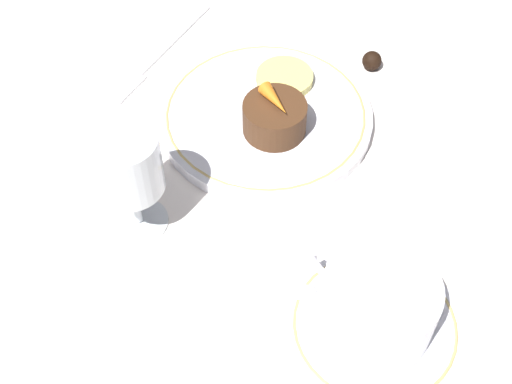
# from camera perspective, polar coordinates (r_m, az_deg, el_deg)

# --- Properties ---
(ground_plane) EXTENTS (3.00, 3.00, 0.00)m
(ground_plane) POSITION_cam_1_polar(r_m,az_deg,el_deg) (0.79, -0.78, 5.88)
(ground_plane) COLOR white
(dinner_plate) EXTENTS (0.23, 0.23, 0.01)m
(dinner_plate) POSITION_cam_1_polar(r_m,az_deg,el_deg) (0.78, 0.78, 6.08)
(dinner_plate) COLOR white
(dinner_plate) RESTS_ON ground_plane
(saucer) EXTENTS (0.16, 0.16, 0.01)m
(saucer) POSITION_cam_1_polar(r_m,az_deg,el_deg) (0.64, 9.45, -10.59)
(saucer) COLOR white
(saucer) RESTS_ON ground_plane
(coffee_cup) EXTENTS (0.12, 0.10, 0.07)m
(coffee_cup) POSITION_cam_1_polar(r_m,az_deg,el_deg) (0.61, 9.70, -9.00)
(coffee_cup) COLOR white
(coffee_cup) RESTS_ON saucer
(spoon) EXTENTS (0.06, 0.10, 0.00)m
(spoon) POSITION_cam_1_polar(r_m,az_deg,el_deg) (0.65, 6.41, -7.38)
(spoon) COLOR silver
(spoon) RESTS_ON saucer
(wine_glass) EXTENTS (0.06, 0.06, 0.12)m
(wine_glass) POSITION_cam_1_polar(r_m,az_deg,el_deg) (0.64, -10.21, 1.86)
(wine_glass) COLOR silver
(wine_glass) RESTS_ON ground_plane
(fork) EXTENTS (0.06, 0.19, 0.01)m
(fork) POSITION_cam_1_polar(r_m,az_deg,el_deg) (0.86, -8.34, 10.34)
(fork) COLOR silver
(fork) RESTS_ON ground_plane
(dessert_cake) EXTENTS (0.07, 0.07, 0.04)m
(dessert_cake) POSITION_cam_1_polar(r_m,az_deg,el_deg) (0.74, 1.38, 5.88)
(dessert_cake) COLOR #4C2D19
(dessert_cake) RESTS_ON dinner_plate
(carrot_garnish) EXTENTS (0.04, 0.03, 0.02)m
(carrot_garnish) POSITION_cam_1_polar(r_m,az_deg,el_deg) (0.72, 1.42, 7.27)
(carrot_garnish) COLOR orange
(carrot_garnish) RESTS_ON dessert_cake
(pineapple_slice) EXTENTS (0.06, 0.06, 0.01)m
(pineapple_slice) POSITION_cam_1_polar(r_m,az_deg,el_deg) (0.81, 2.12, 9.21)
(pineapple_slice) COLOR #EFE075
(pineapple_slice) RESTS_ON dinner_plate
(chocolate_truffle) EXTENTS (0.02, 0.02, 0.02)m
(chocolate_truffle) POSITION_cam_1_polar(r_m,az_deg,el_deg) (0.85, 9.25, 10.32)
(chocolate_truffle) COLOR black
(chocolate_truffle) RESTS_ON ground_plane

